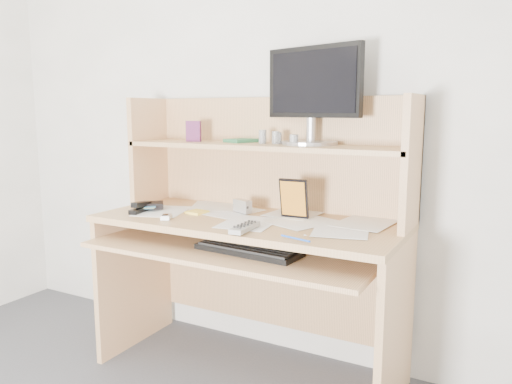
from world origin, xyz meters
The scene contains 19 objects.
back_wall centered at (0.00, 1.80, 1.25)m, with size 3.60×0.04×2.50m, color white.
desk centered at (0.00, 1.56, 0.69)m, with size 1.40×0.70×1.30m.
paper_clutter centered at (0.00, 1.48, 0.75)m, with size 1.32×0.54×0.01m, color white.
keyboard centered at (0.10, 1.31, 0.67)m, with size 0.47×0.20×0.03m.
tv_remote centered at (0.11, 1.27, 0.77)m, with size 0.05×0.19×0.02m, color #999A95.
flip_phone centered at (-0.32, 1.30, 0.77)m, with size 0.04×0.07×0.02m, color #B7B7B9.
stapler centered at (-0.53, 1.36, 0.78)m, with size 0.04×0.15×0.05m, color black.
wallet centered at (-0.53, 1.45, 0.77)m, with size 0.11×0.09×0.03m, color black.
sticky_note_pad centered at (-0.27, 1.47, 0.76)m, with size 0.08×0.08×0.01m, color #F4FF43.
digital_camera centered at (-0.08, 1.57, 0.79)m, with size 0.10×0.04×0.06m, color #ADADAF.
game_case centered at (0.19, 1.56, 0.85)m, with size 0.13×0.01×0.18m, color black.
blue_pen centered at (0.35, 1.22, 0.76)m, with size 0.01×0.01×0.14m, color blue.
card_box centered at (-0.39, 1.62, 1.13)m, with size 0.07×0.02×0.10m, color maroon.
shelf_book centered at (-0.15, 1.70, 1.09)m, with size 0.12×0.16×0.02m, color #348253.
chip_stack_a centered at (0.06, 1.66, 1.11)m, with size 0.04×0.04×0.05m, color black.
chip_stack_b centered at (0.06, 1.65, 1.11)m, with size 0.04×0.04×0.06m, color white.
chip_stack_c centered at (0.18, 1.59, 1.11)m, with size 0.04×0.04×0.05m, color black.
chip_stack_d centered at (-0.01, 1.64, 1.11)m, with size 0.04×0.04×0.06m, color silver.
monitor centered at (0.22, 1.70, 1.32)m, with size 0.50×0.26×0.44m.
Camera 1 is at (1.09, -0.45, 1.23)m, focal length 35.00 mm.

